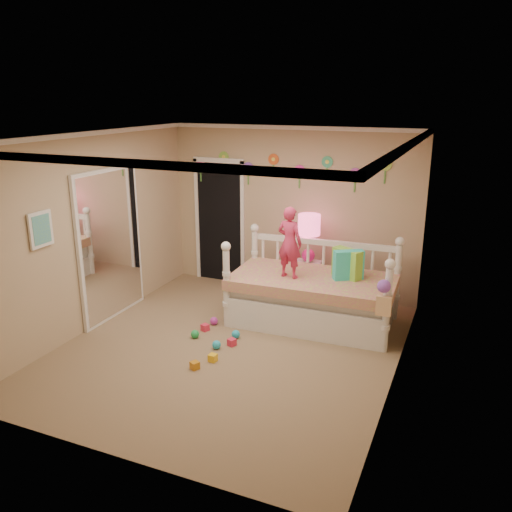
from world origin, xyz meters
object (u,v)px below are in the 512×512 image
at_px(table_lamp, 309,231).
at_px(daybed, 313,281).
at_px(nightstand, 307,282).
at_px(child, 290,242).

bearing_deg(table_lamp, daybed, -67.34).
distance_m(daybed, nightstand, 0.83).
height_order(daybed, table_lamp, table_lamp).
xyz_separation_m(daybed, child, (-0.30, -0.15, 0.55)).
xyz_separation_m(nightstand, table_lamp, (0.00, 0.00, 0.80)).
relative_size(nightstand, table_lamp, 0.87).
height_order(daybed, child, child).
distance_m(child, table_lamp, 0.87).
relative_size(child, table_lamp, 1.34).
xyz_separation_m(daybed, table_lamp, (-0.30, 0.72, 0.51)).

